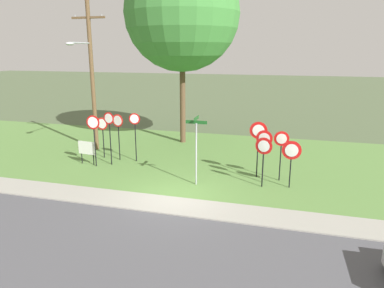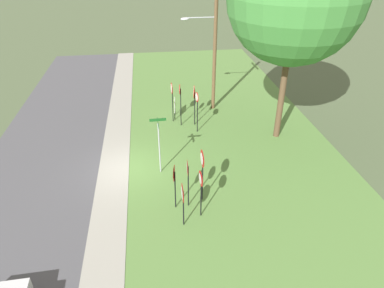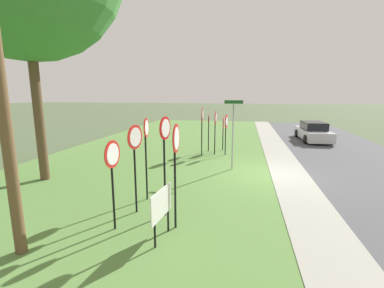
{
  "view_description": "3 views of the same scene",
  "coord_description": "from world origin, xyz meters",
  "px_view_note": "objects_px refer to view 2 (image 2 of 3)",
  "views": [
    {
      "loc": [
        4.55,
        -13.28,
        5.96
      ],
      "look_at": [
        -0.02,
        2.81,
        1.62
      ],
      "focal_mm": 33.8,
      "sensor_mm": 36.0,
      "label": 1
    },
    {
      "loc": [
        15.63,
        1.32,
        10.67
      ],
      "look_at": [
        0.04,
        3.41,
        1.33
      ],
      "focal_mm": 32.42,
      "sensor_mm": 36.0,
      "label": 2
    },
    {
      "loc": [
        -11.59,
        1.17,
        3.49
      ],
      "look_at": [
        -1.16,
        3.22,
        1.47
      ],
      "focal_mm": 25.19,
      "sensor_mm": 36.0,
      "label": 3
    }
  ],
  "objects_px": {
    "stop_sign_far_center": "(194,95)",
    "yield_sign_far_left": "(187,173)",
    "yield_sign_near_left": "(201,184)",
    "stop_sign_far_right": "(197,104)",
    "yield_sign_center": "(202,163)",
    "stop_sign_far_left": "(194,98)",
    "stop_sign_near_left": "(180,97)",
    "stop_sign_near_right": "(172,94)",
    "notice_board": "(175,106)",
    "utility_pole": "(213,42)",
    "yield_sign_near_right": "(182,196)",
    "street_name_post": "(159,141)",
    "yield_sign_far_right": "(174,177)"
  },
  "relations": [
    {
      "from": "yield_sign_center",
      "to": "notice_board",
      "type": "xyz_separation_m",
      "value": [
        -8.94,
        -0.44,
        -1.21
      ]
    },
    {
      "from": "yield_sign_center",
      "to": "stop_sign_far_left",
      "type": "bearing_deg",
      "value": 171.75
    },
    {
      "from": "stop_sign_near_right",
      "to": "yield_sign_near_right",
      "type": "xyz_separation_m",
      "value": [
        9.89,
        -0.41,
        -0.4
      ]
    },
    {
      "from": "stop_sign_near_left",
      "to": "stop_sign_near_right",
      "type": "relative_size",
      "value": 1.04
    },
    {
      "from": "utility_pole",
      "to": "yield_sign_near_left",
      "type": "bearing_deg",
      "value": -12.72
    },
    {
      "from": "stop_sign_far_center",
      "to": "stop_sign_far_right",
      "type": "distance_m",
      "value": 2.05
    },
    {
      "from": "yield_sign_center",
      "to": "yield_sign_far_left",
      "type": "bearing_deg",
      "value": -67.14
    },
    {
      "from": "yield_sign_near_right",
      "to": "yield_sign_far_right",
      "type": "height_order",
      "value": "yield_sign_far_right"
    },
    {
      "from": "stop_sign_near_right",
      "to": "yield_sign_near_right",
      "type": "bearing_deg",
      "value": -4.81
    },
    {
      "from": "yield_sign_near_right",
      "to": "stop_sign_far_right",
      "type": "bearing_deg",
      "value": 166.93
    },
    {
      "from": "yield_sign_far_right",
      "to": "street_name_post",
      "type": "xyz_separation_m",
      "value": [
        -2.91,
        -0.49,
        0.17
      ]
    },
    {
      "from": "yield_sign_near_left",
      "to": "yield_sign_far_left",
      "type": "bearing_deg",
      "value": -153.01
    },
    {
      "from": "stop_sign_far_left",
      "to": "yield_sign_far_left",
      "type": "distance_m",
      "value": 8.1
    },
    {
      "from": "stop_sign_near_right",
      "to": "yield_sign_far_left",
      "type": "height_order",
      "value": "stop_sign_near_right"
    },
    {
      "from": "yield_sign_near_left",
      "to": "yield_sign_center",
      "type": "relative_size",
      "value": 0.88
    },
    {
      "from": "stop_sign_near_left",
      "to": "stop_sign_near_right",
      "type": "height_order",
      "value": "stop_sign_near_left"
    },
    {
      "from": "stop_sign_near_left",
      "to": "stop_sign_near_right",
      "type": "distance_m",
      "value": 0.81
    },
    {
      "from": "yield_sign_near_left",
      "to": "yield_sign_near_right",
      "type": "height_order",
      "value": "yield_sign_near_left"
    },
    {
      "from": "yield_sign_near_left",
      "to": "yield_sign_center",
      "type": "height_order",
      "value": "yield_sign_center"
    },
    {
      "from": "stop_sign_near_right",
      "to": "street_name_post",
      "type": "distance_m",
      "value": 5.91
    },
    {
      "from": "street_name_post",
      "to": "yield_sign_far_left",
      "type": "bearing_deg",
      "value": 19.8
    },
    {
      "from": "yield_sign_far_right",
      "to": "yield_sign_center",
      "type": "relative_size",
      "value": 0.84
    },
    {
      "from": "stop_sign_near_left",
      "to": "utility_pole",
      "type": "height_order",
      "value": "utility_pole"
    },
    {
      "from": "stop_sign_far_center",
      "to": "street_name_post",
      "type": "xyz_separation_m",
      "value": [
        6.16,
        -2.66,
        0.18
      ]
    },
    {
      "from": "stop_sign_near_right",
      "to": "stop_sign_near_left",
      "type": "bearing_deg",
      "value": 33.69
    },
    {
      "from": "yield_sign_near_right",
      "to": "notice_board",
      "type": "xyz_separation_m",
      "value": [
        -10.49,
        0.62,
        -0.75
      ]
    },
    {
      "from": "yield_sign_far_left",
      "to": "stop_sign_far_right",
      "type": "bearing_deg",
      "value": 171.63
    },
    {
      "from": "yield_sign_center",
      "to": "stop_sign_far_center",
      "type": "bearing_deg",
      "value": 171.4
    },
    {
      "from": "stop_sign_near_left",
      "to": "yield_sign_center",
      "type": "xyz_separation_m",
      "value": [
        7.68,
        0.17,
        0.02
      ]
    },
    {
      "from": "stop_sign_far_left",
      "to": "notice_board",
      "type": "xyz_separation_m",
      "value": [
        -1.29,
        -1.16,
        -1.04
      ]
    },
    {
      "from": "yield_sign_near_right",
      "to": "yield_sign_far_left",
      "type": "xyz_separation_m",
      "value": [
        -1.22,
        0.36,
        0.26
      ]
    },
    {
      "from": "yield_sign_near_right",
      "to": "notice_board",
      "type": "relative_size",
      "value": 1.72
    },
    {
      "from": "stop_sign_far_left",
      "to": "yield_sign_far_right",
      "type": "xyz_separation_m",
      "value": [
        8.02,
        -2.01,
        -0.18
      ]
    },
    {
      "from": "utility_pole",
      "to": "notice_board",
      "type": "height_order",
      "value": "utility_pole"
    },
    {
      "from": "utility_pole",
      "to": "stop_sign_near_right",
      "type": "bearing_deg",
      "value": -59.43
    },
    {
      "from": "utility_pole",
      "to": "stop_sign_near_left",
      "type": "bearing_deg",
      "value": -45.85
    },
    {
      "from": "yield_sign_far_right",
      "to": "notice_board",
      "type": "bearing_deg",
      "value": -174.72
    },
    {
      "from": "stop_sign_far_center",
      "to": "utility_pole",
      "type": "distance_m",
      "value": 3.64
    },
    {
      "from": "stop_sign_far_left",
      "to": "stop_sign_near_right",
      "type": "bearing_deg",
      "value": -105.64
    },
    {
      "from": "yield_sign_far_left",
      "to": "street_name_post",
      "type": "bearing_deg",
      "value": -155.88
    },
    {
      "from": "stop_sign_far_center",
      "to": "yield_sign_far_left",
      "type": "height_order",
      "value": "yield_sign_far_left"
    },
    {
      "from": "utility_pole",
      "to": "yield_sign_near_right",
      "type": "bearing_deg",
      "value": -16.04
    },
    {
      "from": "stop_sign_far_right",
      "to": "yield_sign_near_right",
      "type": "distance_m",
      "value": 8.42
    },
    {
      "from": "stop_sign_far_left",
      "to": "street_name_post",
      "type": "height_order",
      "value": "street_name_post"
    },
    {
      "from": "yield_sign_near_left",
      "to": "notice_board",
      "type": "xyz_separation_m",
      "value": [
        -10.02,
        -0.2,
        -0.93
      ]
    },
    {
      "from": "street_name_post",
      "to": "utility_pole",
      "type": "distance_m",
      "value": 9.03
    },
    {
      "from": "stop_sign_near_right",
      "to": "yield_sign_center",
      "type": "xyz_separation_m",
      "value": [
        8.33,
        0.64,
        0.06
      ]
    },
    {
      "from": "stop_sign_near_right",
      "to": "yield_sign_near_left",
      "type": "bearing_deg",
      "value": 0.08
    },
    {
      "from": "yield_sign_far_right",
      "to": "utility_pole",
      "type": "height_order",
      "value": "utility_pole"
    },
    {
      "from": "stop_sign_far_left",
      "to": "yield_sign_far_right",
      "type": "bearing_deg",
      "value": -2.96
    }
  ]
}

